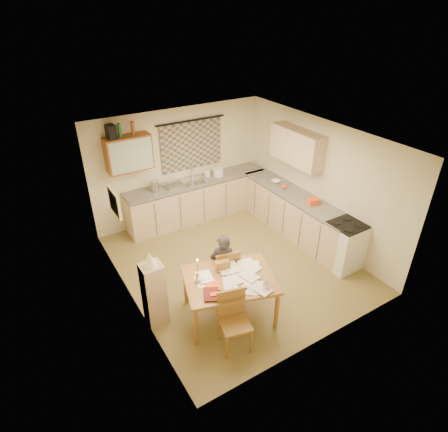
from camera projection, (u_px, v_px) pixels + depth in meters
floor at (234, 264)px, 7.23m from camera, size 4.00×4.50×0.02m
ceiling at (236, 137)px, 5.96m from camera, size 4.00×4.50×0.02m
wall_back at (179, 165)px, 8.26m from camera, size 4.00×0.02×2.50m
wall_front at (328, 277)px, 4.93m from camera, size 4.00×0.02×2.50m
wall_left at (124, 240)px, 5.69m from camera, size 0.02×4.50×2.50m
wall_right at (319, 181)px, 7.51m from camera, size 0.02×4.50×2.50m
window_blind at (192, 145)px, 8.17m from camera, size 1.45×0.03×1.05m
curtain_rod at (191, 121)px, 7.88m from camera, size 1.60×0.04×0.04m
wall_cabinet at (129, 153)px, 7.34m from camera, size 0.90×0.34×0.70m
wall_cabinet_glass at (132, 156)px, 7.21m from camera, size 0.84×0.02×0.64m
upper_cabinet_right at (297, 146)px, 7.53m from camera, size 0.34×1.30×0.70m
framed_print at (114, 202)px, 5.78m from camera, size 0.04×0.50×0.40m
print_canvas at (116, 202)px, 5.79m from camera, size 0.01×0.42×0.32m
counter_back at (198, 199)px, 8.55m from camera, size 3.30×0.62×0.92m
counter_right at (295, 214)px, 7.96m from camera, size 0.62×2.95×0.92m
stove at (344, 245)px, 6.94m from camera, size 0.60×0.60×0.93m
sink at (194, 183)px, 8.31m from camera, size 0.60×0.51×0.10m
tap at (192, 172)px, 8.37m from camera, size 0.04×0.04×0.28m
dish_rack at (172, 185)px, 8.04m from camera, size 0.39×0.35×0.06m
kettle at (155, 186)px, 7.81m from camera, size 0.23×0.23×0.24m
mixing_bowl at (218, 172)px, 8.53m from camera, size 0.27×0.27×0.16m
soap_bottle at (207, 173)px, 8.44m from camera, size 0.15×0.15×0.20m
bowl at (276, 181)px, 8.23m from camera, size 0.20×0.20×0.05m
orange_bag at (313, 201)px, 7.34m from camera, size 0.25×0.20×0.12m
fruit_orange at (284, 187)px, 7.93m from camera, size 0.10×0.10×0.10m
speaker at (111, 132)px, 6.97m from camera, size 0.19×0.22×0.26m
bottle_green at (119, 130)px, 7.04m from camera, size 0.08×0.08×0.26m
bottle_brown at (133, 128)px, 7.16m from camera, size 0.07×0.07×0.26m
dining_table at (229, 297)px, 5.86m from camera, size 1.59×1.38×0.75m
chair_far at (225, 278)px, 6.40m from camera, size 0.49×0.49×0.91m
chair_near at (235, 331)px, 5.39m from camera, size 0.50×0.50×0.92m
person at (223, 266)px, 6.20m from camera, size 0.65×0.62×1.19m
shelf_stand at (154, 294)px, 5.69m from camera, size 0.32×0.30×1.08m
lampshade at (150, 259)px, 5.36m from camera, size 0.20×0.20×0.22m
letter_rack at (223, 265)px, 5.83m from camera, size 0.24×0.15×0.16m
mug at (266, 286)px, 5.46m from camera, size 0.15×0.15×0.10m
magazine at (204, 295)px, 5.34m from camera, size 0.45×0.46×0.03m
book at (206, 287)px, 5.50m from camera, size 0.32×0.36×0.02m
orange_box at (214, 295)px, 5.33m from camera, size 0.14×0.12×0.04m
eyeglasses at (243, 289)px, 5.47m from camera, size 0.13×0.11×0.02m
candle_holder at (198, 277)px, 5.56m from camera, size 0.08×0.08×0.18m
candle at (197, 267)px, 5.46m from camera, size 0.03×0.03×0.22m
candle_flame at (197, 260)px, 5.40m from camera, size 0.02×0.02×0.02m
papers at (240, 276)px, 5.71m from camera, size 1.14×1.04×0.03m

